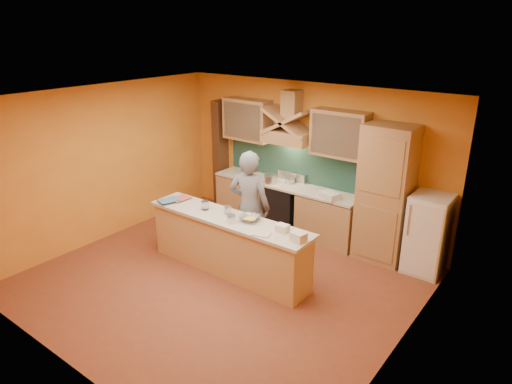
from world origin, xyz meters
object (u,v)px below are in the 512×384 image
Objects in this scene: fridge at (428,234)px; mixing_bowl at (250,218)px; person at (249,207)px; kitchen_scale at (231,219)px; stove at (285,207)px.

fridge is 2.82m from mixing_bowl.
person is 16.56× the size of kitchen_scale.
kitchen_scale reaches higher than stove.
person is (0.23, -1.40, 0.50)m from stove.
kitchen_scale is 0.37× the size of mixing_bowl.
mixing_bowl is at bearing 111.48° from person.
fridge is at bearing 63.35° from kitchen_scale.
stove is 7.82× the size of kitchen_scale.
mixing_bowl is (0.55, -1.80, 0.53)m from stove.
person is 0.52m from mixing_bowl.
person is (-2.47, -1.40, 0.30)m from fridge.
stove is at bearing 107.02° from mixing_bowl.
person reaches higher than kitchen_scale.
fridge reaches higher than kitchen_scale.
mixing_bowl is at bearing 73.10° from kitchen_scale.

